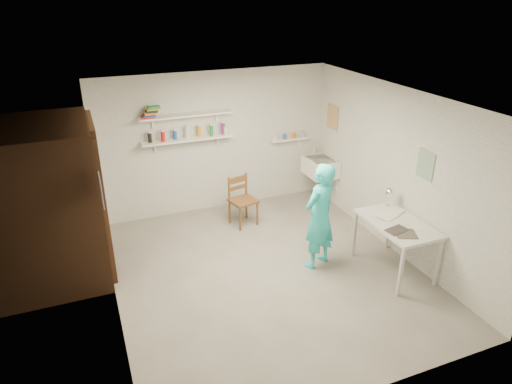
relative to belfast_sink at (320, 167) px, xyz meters
name	(u,v)px	position (x,y,z in m)	size (l,w,h in m)	color
floor	(267,273)	(-1.75, -1.70, -0.71)	(4.00, 4.50, 0.02)	slate
ceiling	(269,99)	(-1.75, -1.70, 1.71)	(4.00, 4.50, 0.02)	silver
wall_back	(215,142)	(-1.75, 0.56, 0.50)	(4.00, 0.02, 2.40)	silver
wall_front	(371,294)	(-1.75, -3.96, 0.50)	(4.00, 0.02, 2.40)	silver
wall_left	(104,221)	(-3.76, -1.70, 0.50)	(0.02, 4.50, 2.40)	silver
wall_right	(397,172)	(0.26, -1.70, 0.50)	(0.02, 4.50, 2.40)	silver
doorway_recess	(101,200)	(-3.74, -0.65, 0.30)	(0.02, 0.90, 2.00)	black
corridor_box	(42,205)	(-4.45, -0.65, 0.35)	(1.40, 1.50, 2.10)	brown
door_lintel	(90,123)	(-3.72, -0.65, 1.35)	(0.06, 1.05, 0.10)	brown
door_jamb_near	(106,215)	(-3.72, -1.15, 0.30)	(0.06, 0.10, 2.00)	brown
door_jamb_far	(99,186)	(-3.72, -0.15, 0.30)	(0.06, 0.10, 2.00)	brown
shelf_lower	(188,139)	(-2.25, 0.43, 0.65)	(1.50, 0.22, 0.03)	white
shelf_upper	(186,115)	(-2.25, 0.43, 1.05)	(1.50, 0.22, 0.03)	white
ledge_shelf	(289,139)	(-0.40, 0.47, 0.42)	(0.70, 0.14, 0.03)	white
poster_left	(101,190)	(-3.74, -1.65, 0.85)	(0.01, 0.28, 0.36)	#334C7F
poster_right_a	(332,117)	(0.24, 0.10, 0.85)	(0.01, 0.34, 0.42)	#995933
poster_right_b	(425,165)	(0.24, -2.25, 0.80)	(0.01, 0.30, 0.38)	#3F724C
belfast_sink	(320,167)	(0.00, 0.00, 0.00)	(0.48, 0.60, 0.30)	white
man	(319,216)	(-1.01, -1.78, 0.06)	(0.56, 0.37, 1.53)	#2AD3D3
wall_clock	(319,193)	(-0.93, -1.57, 0.32)	(0.27, 0.27, 0.04)	#CAC589
wooden_chair	(243,201)	(-1.56, -0.26, -0.27)	(0.40, 0.38, 0.85)	brown
work_table	(394,246)	(-0.11, -2.29, -0.33)	(0.67, 1.12, 0.75)	silver
desk_lamp	(390,192)	(0.07, -1.84, 0.27)	(0.14, 0.14, 0.14)	white
spray_cans	(187,133)	(-2.25, 0.43, 0.75)	(1.26, 0.06, 0.17)	black
book_stack	(151,112)	(-2.80, 0.43, 1.15)	(0.28, 0.14, 0.17)	red
ledge_pots	(289,136)	(-0.40, 0.47, 0.48)	(0.48, 0.07, 0.09)	silver
papers	(398,221)	(-0.11, -2.29, 0.06)	(0.30, 0.22, 0.02)	silver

